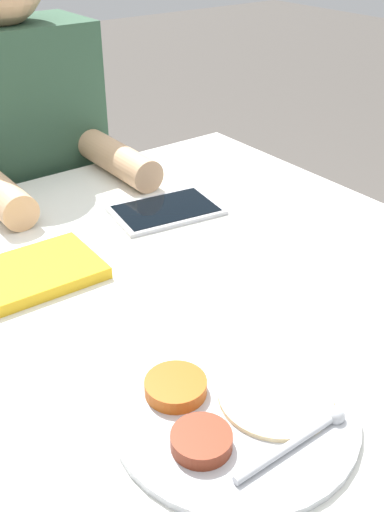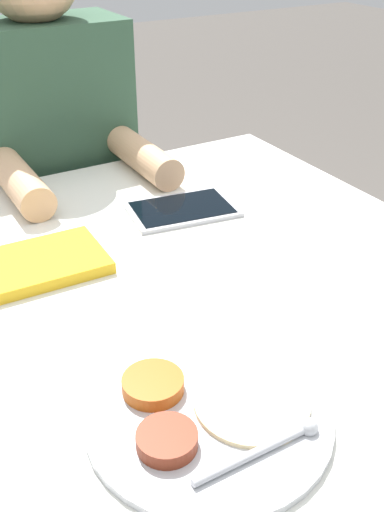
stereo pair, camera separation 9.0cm
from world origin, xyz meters
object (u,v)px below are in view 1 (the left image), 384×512
at_px(red_notebook, 38,272).
at_px(tablet_device, 166,210).
at_px(person_diner, 30,211).
at_px(thali_tray, 233,411).

distance_m(red_notebook, tablet_device, 0.30).
bearing_deg(person_diner, red_notebook, -110.20).
bearing_deg(tablet_device, red_notebook, -167.18).
xyz_separation_m(tablet_device, person_diner, (-0.11, 0.43, -0.14)).
xyz_separation_m(thali_tray, tablet_device, (0.24, 0.49, -0.00)).
bearing_deg(red_notebook, thali_tray, -82.38).
height_order(thali_tray, red_notebook, thali_tray).
height_order(thali_tray, tablet_device, thali_tray).
height_order(tablet_device, person_diner, person_diner).
distance_m(tablet_device, person_diner, 0.46).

